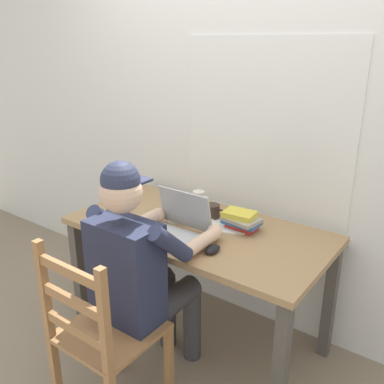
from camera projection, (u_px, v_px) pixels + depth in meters
The scene contains 12 objects.
ground_plane at pixel (198, 337), 2.61m from camera, with size 8.00×8.00×0.00m, color gray.
back_wall at pixel (243, 118), 2.51m from camera, with size 6.00×0.08×2.60m.
desk at pixel (198, 242), 2.39m from camera, with size 1.46×0.74×0.75m.
seated_person at pixel (142, 267), 2.05m from camera, with size 0.50×0.60×1.26m.
wooden_chair at pixel (102, 336), 1.91m from camera, with size 0.42×0.42×0.95m.
laptop at pixel (176, 226), 2.23m from camera, with size 0.33×0.28×0.23m.
computer_mouse at pixel (213, 249), 2.06m from camera, with size 0.06×0.10×0.03m, color black.
coffee_mug_white at pixel (199, 199), 2.63m from camera, with size 0.11×0.07×0.10m.
coffee_mug_dark at pixel (213, 212), 2.44m from camera, with size 0.13×0.09×0.09m.
book_stack_main at pixel (241, 220), 2.30m from camera, with size 0.21×0.17×0.10m.
paper_pile_near_laptop at pixel (192, 220), 2.42m from camera, with size 0.25×0.15×0.02m, color silver.
paper_pile_back_corner at pixel (226, 225), 2.36m from camera, with size 0.25×0.20×0.01m, color white.
Camera 1 is at (1.24, -1.75, 1.74)m, focal length 39.32 mm.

